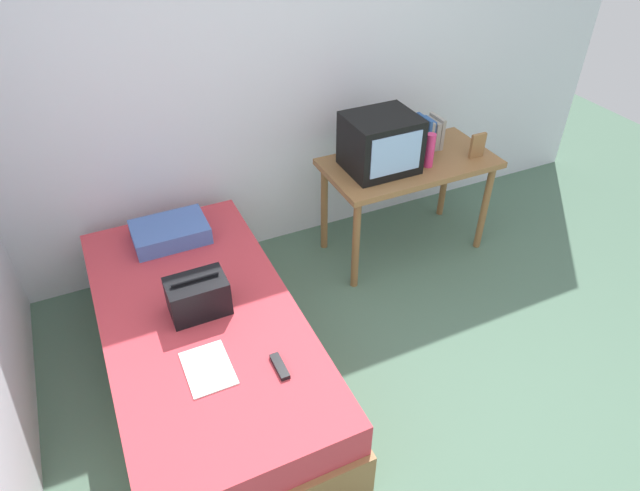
{
  "coord_description": "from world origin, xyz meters",
  "views": [
    {
      "loc": [
        -1.33,
        -1.27,
        2.53
      ],
      "look_at": [
        -0.25,
        1.06,
        0.55
      ],
      "focal_mm": 30.97,
      "sensor_mm": 36.0,
      "label": 1
    }
  ],
  "objects": [
    {
      "name": "ground_plane",
      "position": [
        0.0,
        0.0,
        0.0
      ],
      "size": [
        8.0,
        8.0,
        0.0
      ],
      "primitive_type": "plane",
      "color": "#4C6B56"
    },
    {
      "name": "wall_back",
      "position": [
        0.0,
        2.0,
        1.3
      ],
      "size": [
        5.2,
        0.1,
        2.6
      ],
      "primitive_type": "cube",
      "color": "silver",
      "rests_on": "ground"
    },
    {
      "name": "bed",
      "position": [
        -1.04,
        0.85,
        0.25
      ],
      "size": [
        1.0,
        2.0,
        0.51
      ],
      "color": "olive",
      "rests_on": "ground"
    },
    {
      "name": "desk",
      "position": [
        0.6,
        1.45,
        0.63
      ],
      "size": [
        1.16,
        0.6,
        0.72
      ],
      "color": "olive",
      "rests_on": "ground"
    },
    {
      "name": "tv",
      "position": [
        0.36,
        1.46,
        0.9
      ],
      "size": [
        0.44,
        0.39,
        0.36
      ],
      "color": "black",
      "rests_on": "desk"
    },
    {
      "name": "water_bottle",
      "position": [
        0.67,
        1.34,
        0.84
      ],
      "size": [
        0.06,
        0.06,
        0.23
      ],
      "primitive_type": "cylinder",
      "color": "#E53372",
      "rests_on": "desk"
    },
    {
      "name": "book_row",
      "position": [
        0.81,
        1.57,
        0.83
      ],
      "size": [
        0.16,
        0.17,
        0.24
      ],
      "color": "gray",
      "rests_on": "desk"
    },
    {
      "name": "picture_frame",
      "position": [
        1.03,
        1.31,
        0.81
      ],
      "size": [
        0.11,
        0.02,
        0.17
      ],
      "primitive_type": "cube",
      "color": "olive",
      "rests_on": "desk"
    },
    {
      "name": "pillow",
      "position": [
        -1.02,
        1.55,
        0.57
      ],
      "size": [
        0.44,
        0.31,
        0.11
      ],
      "primitive_type": "cube",
      "color": "#4766AD",
      "rests_on": "bed"
    },
    {
      "name": "handbag",
      "position": [
        -1.02,
        0.87,
        0.62
      ],
      "size": [
        0.3,
        0.2,
        0.22
      ],
      "color": "black",
      "rests_on": "bed"
    },
    {
      "name": "magazine",
      "position": [
        -1.09,
        0.47,
        0.52
      ],
      "size": [
        0.21,
        0.29,
        0.01
      ],
      "primitive_type": "cube",
      "color": "white",
      "rests_on": "bed"
    },
    {
      "name": "remote_dark",
      "position": [
        -0.79,
        0.34,
        0.53
      ],
      "size": [
        0.04,
        0.16,
        0.02
      ],
      "primitive_type": "cube",
      "color": "black",
      "rests_on": "bed"
    }
  ]
}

